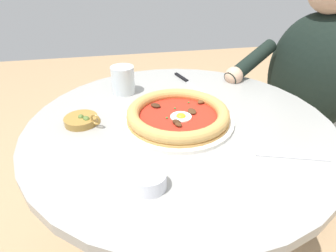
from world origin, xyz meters
TOP-DOWN VIEW (x-y plane):
  - dining_table at (0.00, 0.00)m, footprint 0.88×0.88m
  - pizza_on_plate at (-0.00, 0.01)m, footprint 0.32×0.32m
  - water_glass at (0.23, 0.15)m, footprint 0.08×0.08m
  - steak_knife at (0.29, -0.09)m, footprint 0.22×0.08m
  - ramekin_capers at (-0.25, 0.12)m, footprint 0.07×0.07m
  - olive_pan at (0.04, 0.28)m, footprint 0.10×0.11m
  - fork_utensil at (-0.22, -0.23)m, footprint 0.06×0.16m
  - diner_person at (0.27, -0.60)m, footprint 0.43×0.57m
  - cafe_chair_diner at (0.32, -0.74)m, footprint 0.52×0.52m

SIDE VIEW (x-z plane):
  - diner_person at x=0.27m, z-range -0.06..1.05m
  - cafe_chair_diner at x=0.32m, z-range 0.08..0.97m
  - dining_table at x=0.00m, z-range 0.21..0.92m
  - fork_utensil at x=-0.22m, z-range 0.71..0.71m
  - steak_knife at x=0.29m, z-range 0.71..0.72m
  - olive_pan at x=0.04m, z-range 0.70..0.74m
  - ramekin_capers at x=-0.25m, z-range 0.71..0.75m
  - pizza_on_plate at x=0.00m, z-range 0.71..0.75m
  - water_glass at x=0.23m, z-range 0.70..0.80m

